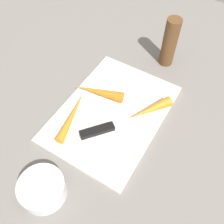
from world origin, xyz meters
TOP-DOWN VIEW (x-y plane):
  - ground_plane at (0.00, 0.00)m, footprint 1.40×1.40m
  - cutting_board at (0.00, 0.00)m, footprint 0.36×0.26m
  - knife at (0.06, 0.01)m, footprint 0.17×0.14m
  - carrot_medium at (-0.03, -0.06)m, footprint 0.06×0.14m
  - carrot_shortest at (-0.05, 0.09)m, footprint 0.12×0.09m
  - carrot_longest at (0.07, -0.08)m, footprint 0.16×0.06m
  - small_bowl at (0.26, -0.02)m, footprint 0.10×0.10m
  - pepper_grinder at (-0.27, 0.04)m, footprint 0.04×0.04m

SIDE VIEW (x-z plane):
  - ground_plane at x=0.00m, z-range 0.00..0.00m
  - cutting_board at x=0.00m, z-range 0.00..0.01m
  - knife at x=0.06m, z-range 0.01..0.02m
  - carrot_longest at x=0.07m, z-range 0.01..0.04m
  - small_bowl at x=0.26m, z-range 0.00..0.05m
  - carrot_shortest at x=-0.05m, z-range 0.01..0.04m
  - carrot_medium at x=-0.03m, z-range 0.01..0.04m
  - pepper_grinder at x=-0.27m, z-range 0.00..0.16m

